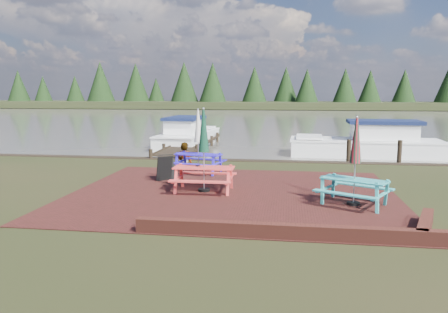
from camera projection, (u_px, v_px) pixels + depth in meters
name	position (u px, v px, depth m)	size (l,w,h in m)	color
ground	(228.00, 203.00, 11.25)	(120.00, 120.00, 0.00)	black
paving	(233.00, 194.00, 12.23)	(9.00, 7.50, 0.02)	#371511
brick_wall	(319.00, 230.00, 8.56)	(6.21, 1.79, 0.30)	#4C1E16
water	(274.00, 118.00, 47.46)	(120.00, 60.00, 0.02)	#45433B
far_treeline	(280.00, 89.00, 75.36)	(120.00, 10.00, 8.10)	black
picnic_table_teal	(355.00, 175.00, 10.89)	(2.09, 2.02, 2.22)	teal
picnic_table_red	(204.00, 163.00, 12.38)	(1.72, 1.53, 2.37)	#E23E39
picnic_table_blue	(198.00, 151.00, 15.28)	(1.89, 1.76, 2.24)	#2B1AC8
chalkboard	(166.00, 168.00, 14.00)	(0.52, 0.75, 0.82)	black
jetty	(191.00, 144.00, 22.77)	(1.76, 9.08, 1.00)	black
boat_jetty	(188.00, 136.00, 24.42)	(2.54, 6.47, 1.84)	white
boat_near	(368.00, 145.00, 20.55)	(7.02, 2.67, 1.88)	white
person	(184.00, 143.00, 16.97)	(0.64, 0.42, 1.76)	gray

